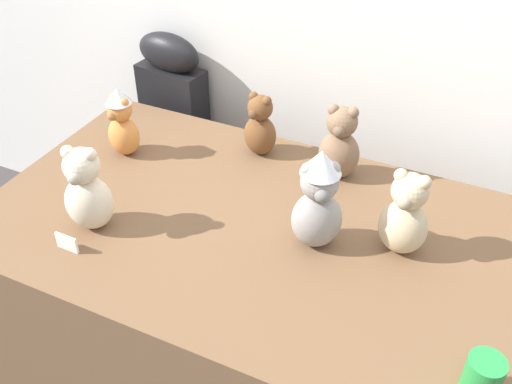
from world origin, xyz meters
TOP-DOWN VIEW (x-y plane):
  - display_table at (0.00, 0.25)m, footprint 1.62×0.94m
  - instrument_case at (-0.65, 0.85)m, footprint 0.29×0.16m
  - teddy_bear_cream at (-0.42, 0.05)m, footprint 0.16×0.15m
  - teddy_bear_chestnut at (-0.15, 0.60)m, footprint 0.13×0.12m
  - teddy_bear_ash at (0.18, 0.25)m, footprint 0.18×0.17m
  - teddy_bear_mocha at (0.13, 0.59)m, footprint 0.14×0.13m
  - teddy_bear_ginger at (-0.56, 0.40)m, footprint 0.12×0.11m
  - teddy_bear_sand at (0.40, 0.32)m, footprint 0.14×0.12m
  - party_cup_green at (0.66, -0.05)m, footprint 0.08×0.08m
  - name_card_front_left at (-0.42, -0.07)m, footprint 0.07×0.01m

SIDE VIEW (x-z plane):
  - display_table at x=0.00m, z-range 0.00..0.79m
  - instrument_case at x=-0.65m, z-range 0.00..1.04m
  - name_card_front_left at x=-0.42m, z-range 0.79..0.84m
  - party_cup_green at x=0.66m, z-range 0.79..0.90m
  - teddy_bear_chestnut at x=-0.15m, z-range 0.78..1.00m
  - teddy_bear_mocha at x=0.13m, z-range 0.78..1.03m
  - teddy_bear_ginger at x=-0.56m, z-range 0.79..1.03m
  - teddy_bear_sand at x=0.40m, z-range 0.78..1.04m
  - teddy_bear_cream at x=-0.42m, z-range 0.78..1.05m
  - teddy_bear_ash at x=0.18m, z-range 0.79..1.09m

